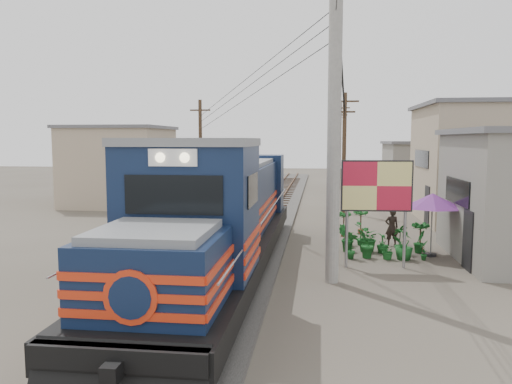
# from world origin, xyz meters

# --- Properties ---
(ground) EXTENTS (120.00, 120.00, 0.00)m
(ground) POSITION_xyz_m (0.00, 0.00, 0.00)
(ground) COLOR #473F35
(ground) RESTS_ON ground
(ballast) EXTENTS (3.60, 70.00, 0.16)m
(ballast) POSITION_xyz_m (0.00, 10.00, 0.08)
(ballast) COLOR #595651
(ballast) RESTS_ON ground
(track) EXTENTS (1.15, 70.00, 0.12)m
(track) POSITION_xyz_m (0.00, 10.00, 0.26)
(track) COLOR #51331E
(track) RESTS_ON ground
(locomotive) EXTENTS (3.12, 16.99, 4.21)m
(locomotive) POSITION_xyz_m (0.00, 0.08, 1.82)
(locomotive) COLOR black
(locomotive) RESTS_ON ground
(utility_pole_main) EXTENTS (0.40, 0.40, 10.00)m
(utility_pole_main) POSITION_xyz_m (3.50, -0.50, 5.00)
(utility_pole_main) COLOR #9E9B93
(utility_pole_main) RESTS_ON ground
(wooden_pole_mid) EXTENTS (1.60, 0.24, 7.00)m
(wooden_pole_mid) POSITION_xyz_m (4.50, 14.00, 3.68)
(wooden_pole_mid) COLOR #4C3826
(wooden_pole_mid) RESTS_ON ground
(wooden_pole_far) EXTENTS (1.60, 0.24, 7.50)m
(wooden_pole_far) POSITION_xyz_m (4.80, 28.00, 3.93)
(wooden_pole_far) COLOR #4C3826
(wooden_pole_far) RESTS_ON ground
(wooden_pole_left) EXTENTS (1.60, 0.24, 7.00)m
(wooden_pole_left) POSITION_xyz_m (-5.00, 18.00, 3.68)
(wooden_pole_left) COLOR #4C3826
(wooden_pole_left) RESTS_ON ground
(power_lines) EXTENTS (9.65, 19.00, 3.30)m
(power_lines) POSITION_xyz_m (-0.14, 8.49, 7.56)
(power_lines) COLOR black
(power_lines) RESTS_ON ground
(shophouse_mid) EXTENTS (8.40, 7.35, 6.20)m
(shophouse_mid) POSITION_xyz_m (12.50, 12.00, 3.11)
(shophouse_mid) COLOR tan
(shophouse_mid) RESTS_ON ground
(shophouse_back) EXTENTS (6.30, 6.30, 4.20)m
(shophouse_back) POSITION_xyz_m (11.00, 22.00, 2.11)
(shophouse_back) COLOR gray
(shophouse_back) RESTS_ON ground
(shophouse_left) EXTENTS (6.30, 6.30, 5.20)m
(shophouse_left) POSITION_xyz_m (-10.00, 16.00, 2.61)
(shophouse_left) COLOR tan
(shophouse_left) RESTS_ON ground
(billboard) EXTENTS (2.35, 0.26, 3.63)m
(billboard) POSITION_xyz_m (4.99, 1.41, 2.68)
(billboard) COLOR #99999E
(billboard) RESTS_ON ground
(market_umbrella) EXTENTS (2.33, 2.33, 2.35)m
(market_umbrella) POSITION_xyz_m (7.23, 3.39, 2.07)
(market_umbrella) COLOR black
(market_umbrella) RESTS_ON ground
(vendor) EXTENTS (0.61, 0.45, 1.51)m
(vendor) POSITION_xyz_m (6.04, 5.09, 0.76)
(vendor) COLOR black
(vendor) RESTS_ON ground
(plant_nursery) EXTENTS (3.39, 3.04, 1.14)m
(plant_nursery) POSITION_xyz_m (5.22, 3.47, 0.50)
(plant_nursery) COLOR #1A5D22
(plant_nursery) RESTS_ON ground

